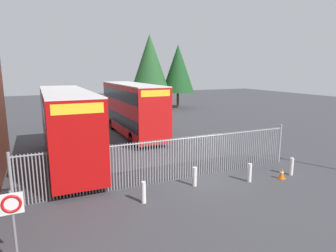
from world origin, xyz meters
TOP-DOWN VIEW (x-y plane):
  - ground_plane at (0.00, 8.00)m, footprint 100.00×100.00m
  - palisade_fence at (-1.59, 0.00)m, footprint 14.62×0.14m
  - double_decker_bus_near_gate at (-6.10, 4.94)m, footprint 2.54×10.81m
  - double_decker_bus_behind_fence_left at (-0.19, 11.00)m, footprint 2.54×10.81m
  - bollard_near_left at (-3.79, -1.86)m, footprint 0.20×0.20m
  - bollard_center_front at (-0.91, -1.15)m, footprint 0.20×0.20m
  - bollard_near_right at (1.89, -1.81)m, footprint 0.20×0.20m
  - bollard_far_right at (4.58, -1.98)m, footprint 0.20×0.20m
  - traffic_cone_by_gate at (3.69, -2.18)m, footprint 0.34×0.34m
  - speed_limit_sign_post at (-8.45, -4.46)m, footprint 0.60×0.14m
  - tree_tall_back at (11.47, 25.80)m, footprint 4.77×4.77m
  - tree_short_side at (6.94, 25.40)m, footprint 5.25×5.25m

SIDE VIEW (x-z plane):
  - ground_plane at x=0.00m, z-range 0.00..0.00m
  - traffic_cone_by_gate at x=3.69m, z-range -0.01..0.58m
  - bollard_near_left at x=-3.79m, z-range 0.00..0.95m
  - bollard_center_front at x=-0.91m, z-range 0.00..0.95m
  - bollard_near_right at x=1.89m, z-range 0.00..0.95m
  - bollard_far_right at x=4.58m, z-range 0.00..0.95m
  - palisade_fence at x=-1.59m, z-range 0.01..2.36m
  - speed_limit_sign_post at x=-8.45m, z-range 0.58..2.98m
  - double_decker_bus_near_gate at x=-6.10m, z-range 0.21..4.63m
  - double_decker_bus_behind_fence_left at x=-0.19m, z-range 0.21..4.63m
  - tree_tall_back at x=11.47m, z-range 1.16..10.30m
  - tree_short_side at x=6.94m, z-range 1.40..11.73m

